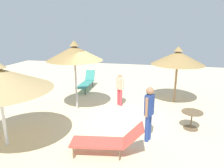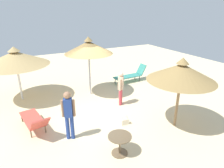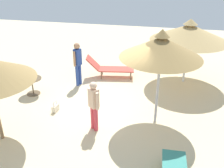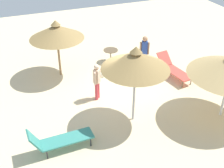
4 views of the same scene
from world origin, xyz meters
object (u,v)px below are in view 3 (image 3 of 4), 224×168
Objects in this scene: parasol_umbrella_far_left at (189,32)px; side_table_round at (32,83)px; parasol_umbrella_edge at (161,47)px; person_standing_far_right at (94,104)px; handbag at (55,108)px; lounge_chair_front at (109,67)px; person_standing_near_right at (78,62)px.

parasol_umbrella_far_left is 4.17× the size of side_table_round.
parasol_umbrella_far_left is (-0.96, -3.20, -0.37)m from parasol_umbrella_edge.
person_standing_far_right reaches higher than side_table_round.
handbag is (4.26, 3.29, -1.92)m from parasol_umbrella_far_left.
handbag is at bearing 69.55° from lounge_chair_front.
parasol_umbrella_edge reaches higher than handbag.
lounge_chair_front is at bearing -54.40° from parasol_umbrella_edge.
person_standing_far_right is 4.06× the size of handbag.
lounge_chair_front reaches higher than side_table_round.
handbag is (1.54, -0.69, -0.74)m from person_standing_far_right.
parasol_umbrella_edge is 4.01m from person_standing_near_right.
side_table_round is at bearing -37.01° from handbag.
person_standing_far_right is (1.75, 0.79, -1.55)m from parasol_umbrella_edge.
parasol_umbrella_edge is at bearing 169.02° from side_table_round.
person_standing_near_right is at bearing -93.55° from handbag.
parasol_umbrella_edge reaches higher than lounge_chair_front.
parasol_umbrella_far_left is at bearing -163.83° from person_standing_near_right.
lounge_chair_front is (2.14, -2.99, -1.99)m from parasol_umbrella_edge.
parasol_umbrella_far_left is 1.45× the size of lounge_chair_front.
handbag is 1.66m from side_table_round.
lounge_chair_front is 2.87× the size of side_table_round.
person_standing_near_right is 4.52× the size of handbag.
person_standing_far_right is (2.71, 3.98, -1.18)m from parasol_umbrella_far_left.
person_standing_near_right is 2.26m from handbag.
parasol_umbrella_far_left is at bearing -142.32° from handbag.
person_standing_near_right is 2.42× the size of side_table_round.
side_table_round is (5.56, 2.30, -1.62)m from parasol_umbrella_far_left.
person_standing_far_right is at bearing 55.72° from parasol_umbrella_far_left.
parasol_umbrella_edge is at bearing 125.60° from lounge_chair_front.
person_standing_near_right is 1.11× the size of person_standing_far_right.
person_standing_near_right is at bearing -63.08° from person_standing_far_right.
handbag is at bearing 37.68° from parasol_umbrella_far_left.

